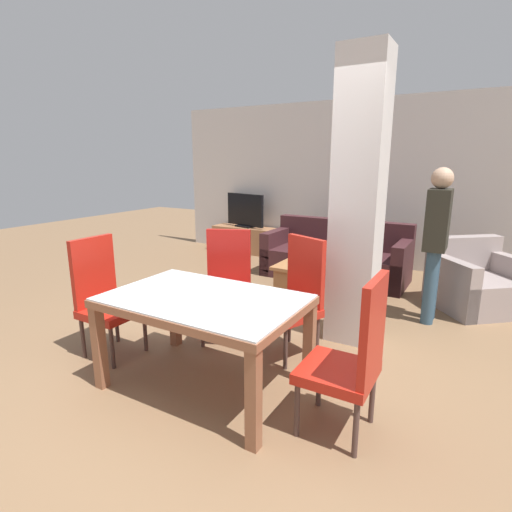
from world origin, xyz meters
name	(u,v)px	position (x,y,z in m)	size (l,w,h in m)	color
ground_plane	(206,384)	(0.00, 0.00, 0.00)	(18.00, 18.00, 0.00)	brown
back_wall	(367,184)	(0.00, 4.43, 1.35)	(7.20, 0.09, 2.70)	beige
divider_pillar	(358,203)	(0.72, 1.43, 1.35)	(0.43, 0.39, 2.70)	beige
dining_table	(204,316)	(0.00, 0.00, 0.58)	(1.48, 0.96, 0.74)	brown
dining_chair_head_right	(353,356)	(1.15, 0.00, 0.55)	(0.46, 0.46, 1.07)	#B01F14
dining_chair_far_right	(296,295)	(0.37, 0.87, 0.55)	(0.60, 0.60, 1.07)	#AE2016
dining_chair_head_left	(104,295)	(-1.13, 0.00, 0.55)	(0.46, 0.46, 1.07)	#AA1D13
dining_chair_far_left	(227,283)	(-0.37, 0.85, 0.55)	(0.60, 0.60, 1.07)	#AA1814
sofa	(336,259)	(-0.11, 3.36, 0.29)	(2.09, 0.88, 0.85)	#3C1D21
armchair	(477,285)	(1.77, 2.99, 0.29)	(1.25, 1.24, 0.82)	gray
coffee_table	(299,281)	(-0.22, 2.27, 0.22)	(0.57, 0.57, 0.43)	#A26A3D
bottle	(309,256)	(-0.15, 2.42, 0.52)	(0.06, 0.06, 0.23)	#4C2D14
tv_stand	(245,240)	(-2.19, 4.15, 0.25)	(1.28, 0.40, 0.49)	#996440
tv_screen	(245,211)	(-2.19, 4.15, 0.80)	(0.89, 0.28, 0.63)	black
standing_person	(436,235)	(1.34, 2.28, 0.96)	(0.22, 0.38, 1.67)	#314B5F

